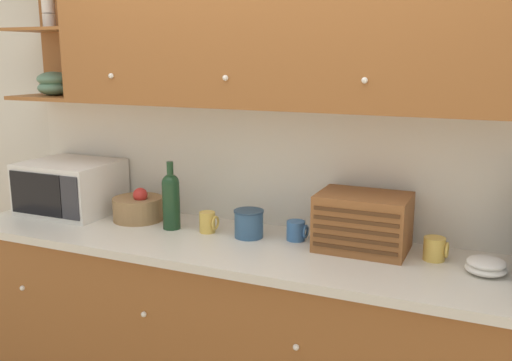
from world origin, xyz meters
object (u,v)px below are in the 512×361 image
at_px(bread_box, 363,222).
at_px(wine_bottle, 171,199).
at_px(mug_patterned_third, 208,222).
at_px(mug, 435,249).
at_px(storage_canister, 249,224).
at_px(mug_blue_second, 296,231).
at_px(microwave, 71,187).
at_px(fruit_basket, 138,208).
at_px(bowl_stack_on_counter, 486,266).

bearing_deg(bread_box, wine_bottle, -175.25).
bearing_deg(mug_patterned_third, bread_box, 4.65).
xyz_separation_m(wine_bottle, mug_patterned_third, (0.20, 0.02, -0.10)).
relative_size(wine_bottle, mug, 3.32).
bearing_deg(bread_box, storage_canister, -175.02).
xyz_separation_m(mug_blue_second, bread_box, (0.32, -0.00, 0.08)).
height_order(microwave, mug, microwave).
bearing_deg(storage_canister, microwave, 179.38).
bearing_deg(fruit_basket, mug_patterned_third, -5.19).
relative_size(fruit_basket, bowl_stack_on_counter, 1.62).
bearing_deg(bread_box, mug, -2.08).
bearing_deg(bowl_stack_on_counter, fruit_basket, 177.63).
relative_size(mug_blue_second, bread_box, 0.25).
distance_m(storage_canister, bread_box, 0.55).
xyz_separation_m(microwave, fruit_basket, (0.44, 0.01, -0.08)).
relative_size(wine_bottle, mug_patterned_third, 3.34).
bearing_deg(mug, bread_box, 177.92).
xyz_separation_m(mug_blue_second, bowl_stack_on_counter, (0.84, -0.09, -0.01)).
height_order(fruit_basket, storage_canister, fruit_basket).
height_order(microwave, mug_patterned_third, microwave).
relative_size(storage_canister, bread_box, 0.36).
bearing_deg(bowl_stack_on_counter, bread_box, 169.98).
bearing_deg(bread_box, fruit_basket, -178.98).
distance_m(wine_bottle, bread_box, 0.96).
bearing_deg(storage_canister, wine_bottle, -175.56).
distance_m(mug_patterned_third, bread_box, 0.76).
xyz_separation_m(storage_canister, bowl_stack_on_counter, (1.07, -0.05, -0.03)).
relative_size(microwave, wine_bottle, 1.42).
height_order(mug_patterned_third, mug, mug_patterned_third).
bearing_deg(wine_bottle, mug, 3.05).
relative_size(fruit_basket, mug, 2.54).
bearing_deg(mug, storage_canister, -177.62).
xyz_separation_m(wine_bottle, mug_blue_second, (0.64, 0.08, -0.11)).
height_order(microwave, wine_bottle, wine_bottle).
bearing_deg(mug_blue_second, storage_canister, -167.96).
bearing_deg(mug_patterned_third, microwave, 178.30).
bearing_deg(storage_canister, mug, 2.38).
height_order(storage_canister, bowl_stack_on_counter, storage_canister).
bearing_deg(bread_box, microwave, -178.76).
relative_size(microwave, fruit_basket, 1.86).
bearing_deg(mug_patterned_third, wine_bottle, -174.89).
bearing_deg(mug_patterned_third, mug_blue_second, 8.07).
height_order(wine_bottle, bowl_stack_on_counter, wine_bottle).
bearing_deg(microwave, bowl_stack_on_counter, -1.52).
distance_m(wine_bottle, bowl_stack_on_counter, 1.48).
relative_size(fruit_basket, wine_bottle, 0.76).
height_order(wine_bottle, mug_blue_second, wine_bottle).
distance_m(microwave, bread_box, 1.63).
height_order(mug_patterned_third, bowl_stack_on_counter, mug_patterned_third).
bearing_deg(storage_canister, mug_blue_second, 12.04).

